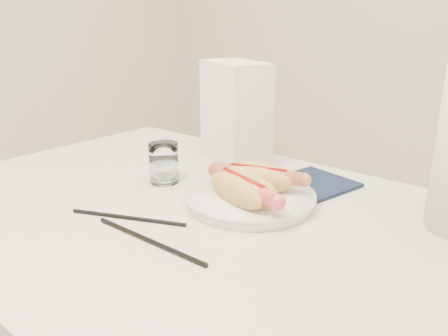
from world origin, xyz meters
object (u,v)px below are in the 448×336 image
Objects in this scene: table at (198,237)px; plate at (250,199)px; hotdog_right at (243,189)px; napkin_box at (235,114)px; water_glass at (164,163)px; hotdog_left at (258,177)px.

plate reaches higher than table.
hotdog_right is 0.79× the size of napkin_box.
napkin_box is (-0.19, 0.19, 0.12)m from plate.
plate is 0.99× the size of napkin_box.
plate is at bearing 5.43° from water_glass.
table is 0.35m from napkin_box.
table is at bearing -41.29° from napkin_box.
napkin_box is at bearing 134.93° from plate.
table is at bearing -129.75° from hotdog_right.
plate is at bearing 123.15° from hotdog_right.
hotdog_left is 2.08× the size of water_glass.
hotdog_left is 0.94× the size of hotdog_right.
napkin_box is (-0.13, 0.27, 0.19)m from table.
water_glass reaches higher than hotdog_right.
hotdog_right is 2.21× the size of water_glass.
table is 6.05× the size of hotdog_right.
napkin_box is at bearing 81.01° from water_glass.
water_glass is (-0.22, -0.02, 0.03)m from plate.
water_glass is (-0.23, 0.02, -0.00)m from hotdog_right.
water_glass is at bearing -75.14° from napkin_box.
napkin_box reaches higher than hotdog_left.
water_glass is (-0.16, 0.06, 0.10)m from table.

